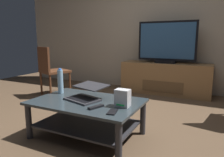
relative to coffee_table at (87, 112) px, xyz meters
The scene contains 11 objects.
ground_plane 0.40m from the coffee_table, 76.47° to the left, with size 7.68×7.68×0.00m, color brown.
back_wall 2.71m from the coffee_table, 88.40° to the left, with size 6.40×0.12×2.80m, color #B2A38C.
coffee_table is the anchor object (origin of this frame).
media_cabinet 2.17m from the coffee_table, 81.19° to the left, with size 1.61×0.46×0.58m.
television 2.25m from the coffee_table, 81.10° to the left, with size 1.04×0.20×0.75m.
side_chair 1.85m from the coffee_table, 143.75° to the left, with size 0.57×0.57×0.88m.
laptop 0.18m from the coffee_table, 131.94° to the left, with size 0.43×0.44×0.15m.
router_box 0.46m from the coffee_table, ahead, with size 0.13×0.10×0.16m.
water_bottle_near 0.52m from the coffee_table, 164.57° to the left, with size 0.06×0.06×0.29m.
cell_phone 0.46m from the coffee_table, 27.06° to the right, with size 0.07×0.14×0.01m, color black.
tv_remote 0.29m from the coffee_table, 37.74° to the right, with size 0.04×0.16×0.02m, color black.
Camera 1 is at (1.09, -2.01, 1.00)m, focal length 33.46 mm.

